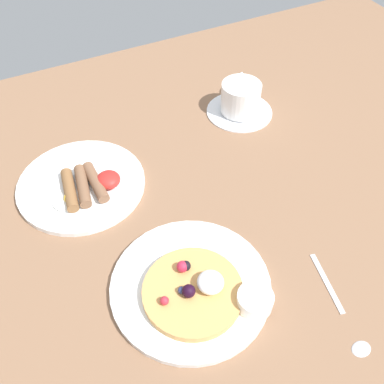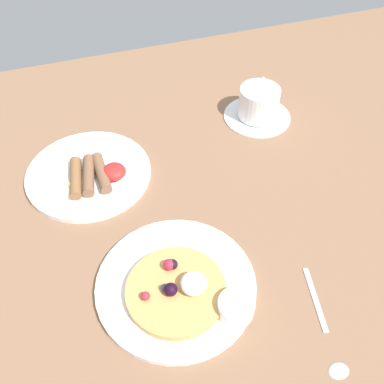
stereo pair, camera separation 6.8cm
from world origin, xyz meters
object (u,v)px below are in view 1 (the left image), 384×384
pancake_plate (191,286)px  teaspoon (347,320)px  breakfast_plate (81,184)px  coffee_cup (241,97)px  coffee_saucer (239,111)px  syrup_ramekin (255,300)px

pancake_plate → teaspoon: 22.93cm
breakfast_plate → coffee_cup: (37.29, 6.29, 3.44)cm
pancake_plate → breakfast_plate: (-8.55, 27.69, -0.02)cm
coffee_saucer → teaspoon: size_ratio=0.86×
syrup_ramekin → teaspoon: size_ratio=0.31×
syrup_ramekin → teaspoon: bearing=-34.9°
pancake_plate → teaspoon: (17.56, -14.75, -0.29)cm
coffee_saucer → coffee_cup: (0.08, 0.14, 3.63)cm
breakfast_plate → coffee_cup: coffee_cup is taller
syrup_ramekin → pancake_plate: bearing=133.0°
pancake_plate → syrup_ramekin: bearing=-47.0°
pancake_plate → coffee_saucer: size_ratio=1.69×
pancake_plate → syrup_ramekin: size_ratio=4.62×
syrup_ramekin → breakfast_plate: (-15.21, 34.84, -1.85)cm
pancake_plate → coffee_saucer: (28.66, 33.84, -0.21)cm
syrup_ramekin → teaspoon: 13.45cm
coffee_saucer → syrup_ramekin: bearing=-118.2°
coffee_saucer → coffee_cup: bearing=58.8°
breakfast_plate → coffee_saucer: size_ratio=1.63×
breakfast_plate → teaspoon: bearing=-58.4°
pancake_plate → teaspoon: bearing=-40.0°
syrup_ramekin → teaspoon: (10.90, -7.60, -2.12)cm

